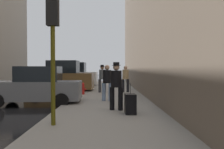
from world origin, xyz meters
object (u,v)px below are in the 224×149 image
at_px(parked_bronze_suv, 61,78).
at_px(pedestrian_in_tan_coat, 125,78).
at_px(traffic_light, 53,29).
at_px(rolling_suitcase, 130,104).
at_px(parked_white_van, 72,76).
at_px(pedestrian_with_fedora, 116,84).
at_px(parked_gray_coupe, 36,87).
at_px(fire_hydrant, 83,88).
at_px(pedestrian_with_beanie, 102,77).
at_px(pedestrian_in_jeans, 107,81).

distance_m(parked_bronze_suv, pedestrian_in_tan_coat, 4.68).
xyz_separation_m(traffic_light, pedestrian_in_tan_coat, (2.60, 9.39, -1.65)).
xyz_separation_m(pedestrian_in_tan_coat, rolling_suitcase, (-0.35, -7.73, -0.61)).
bearing_deg(traffic_light, parked_white_van, 96.57).
height_order(parked_white_van, pedestrian_with_fedora, parked_white_van).
bearing_deg(parked_white_van, rolling_suitcase, -74.14).
relative_size(parked_gray_coupe, rolling_suitcase, 4.09).
bearing_deg(fire_hydrant, parked_bronze_suv, 123.57).
xyz_separation_m(parked_white_van, pedestrian_with_beanie, (2.94, -6.80, 0.10)).
bearing_deg(pedestrian_in_jeans, traffic_light, -105.62).
height_order(fire_hydrant, traffic_light, traffic_light).
distance_m(parked_gray_coupe, pedestrian_in_tan_coat, 6.46).
distance_m(parked_white_van, traffic_light, 16.29).
distance_m(traffic_light, pedestrian_with_fedora, 3.43).
relative_size(pedestrian_in_jeans, pedestrian_with_beanie, 0.96).
bearing_deg(traffic_light, fire_hydrant, 90.35).
bearing_deg(parked_bronze_suv, parked_gray_coupe, -90.00).
height_order(traffic_light, pedestrian_with_fedora, traffic_light).
distance_m(parked_gray_coupe, traffic_light, 5.41).
relative_size(pedestrian_in_jeans, pedestrian_in_tan_coat, 1.00).
relative_size(pedestrian_with_fedora, pedestrian_in_tan_coat, 1.04).
relative_size(traffic_light, pedestrian_with_fedora, 2.03).
bearing_deg(parked_gray_coupe, traffic_light, -68.50).
xyz_separation_m(pedestrian_in_jeans, rolling_suitcase, (0.82, -3.46, -0.61)).
bearing_deg(pedestrian_in_jeans, pedestrian_in_tan_coat, 74.74).
distance_m(pedestrian_in_jeans, rolling_suitcase, 3.61).
distance_m(parked_white_van, pedestrian_in_tan_coat, 8.05).
distance_m(parked_white_van, pedestrian_with_fedora, 14.14).
xyz_separation_m(parked_bronze_suv, fire_hydrant, (1.80, -2.72, -0.54)).
distance_m(parked_white_van, rolling_suitcase, 15.02).
bearing_deg(parked_bronze_suv, rolling_suitcase, -65.89).
xyz_separation_m(parked_white_van, traffic_light, (1.85, -16.09, 1.73)).
relative_size(pedestrian_with_fedora, pedestrian_in_jeans, 1.04).
relative_size(parked_bronze_suv, pedestrian_in_tan_coat, 2.73).
bearing_deg(rolling_suitcase, fire_hydrant, 109.62).
xyz_separation_m(parked_gray_coupe, pedestrian_with_fedora, (3.65, -2.27, 0.29)).
xyz_separation_m(pedestrian_in_jeans, pedestrian_with_beanie, (-0.34, 4.18, 0.03)).
bearing_deg(pedestrian_in_tan_coat, fire_hydrant, -154.17).
bearing_deg(pedestrian_in_tan_coat, pedestrian_with_beanie, -176.55).
xyz_separation_m(parked_white_van, rolling_suitcase, (4.10, -14.44, -0.54)).
bearing_deg(pedestrian_in_tan_coat, traffic_light, -105.46).
xyz_separation_m(parked_white_van, pedestrian_in_jeans, (3.28, -10.98, 0.07)).
xyz_separation_m(fire_hydrant, pedestrian_in_tan_coat, (2.65, 1.28, 0.61)).
relative_size(parked_white_van, fire_hydrant, 6.61).
relative_size(parked_gray_coupe, pedestrian_in_jeans, 2.49).
distance_m(pedestrian_with_fedora, pedestrian_with_beanie, 6.90).
bearing_deg(parked_bronze_suv, parked_white_van, 90.00).
distance_m(traffic_light, rolling_suitcase, 3.60).
xyz_separation_m(traffic_light, rolling_suitcase, (2.25, 1.66, -2.27)).
bearing_deg(pedestrian_in_jeans, pedestrian_with_beanie, 94.72).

